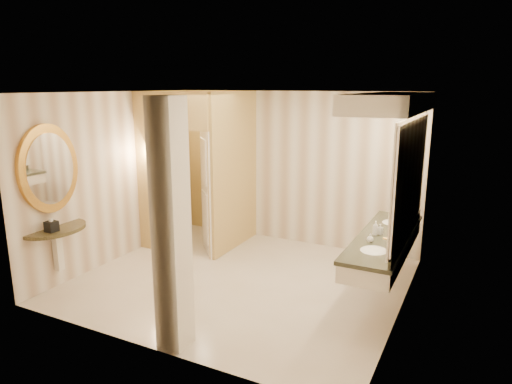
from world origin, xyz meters
TOP-DOWN VIEW (x-y plane):
  - floor at (0.00, 0.00)m, footprint 4.50×4.50m
  - ceiling at (0.00, 0.00)m, footprint 4.50×4.50m
  - wall_back at (0.00, 2.00)m, footprint 4.50×0.02m
  - wall_front at (0.00, -2.00)m, footprint 4.50×0.02m
  - wall_left at (-2.25, 0.00)m, footprint 0.02×4.00m
  - wall_right at (2.25, 0.00)m, footprint 0.02×4.00m
  - toilet_closet at (-1.14, 0.96)m, footprint 1.50×1.55m
  - wall_sconce at (-1.93, 0.43)m, footprint 0.14×0.14m
  - vanity at (1.98, 0.40)m, footprint 0.75×2.54m
  - console_shelf at (-2.21, -1.32)m, footprint 0.93×0.93m
  - pillar at (0.17, -1.80)m, footprint 0.31×0.31m
  - tissue_box at (-2.08, -1.46)m, footprint 0.14×0.14m
  - toilet at (-1.10, 1.40)m, footprint 0.58×0.85m
  - soap_bottle_a at (1.89, 0.41)m, footprint 0.08×0.08m
  - soap_bottle_b at (1.84, 0.05)m, footprint 0.09×0.09m
  - soap_bottle_c at (1.84, 0.34)m, footprint 0.09×0.09m

SIDE VIEW (x-z plane):
  - floor at x=0.00m, z-range 0.00..0.00m
  - toilet at x=-1.10m, z-range 0.00..0.80m
  - soap_bottle_b at x=1.84m, z-range 0.88..0.98m
  - soap_bottle_a at x=1.89m, z-range 0.88..1.01m
  - tissue_box at x=-2.08m, z-range 0.88..1.02m
  - soap_bottle_c at x=1.84m, z-range 0.88..1.07m
  - console_shelf at x=-2.21m, z-range 0.38..2.30m
  - wall_back at x=0.00m, z-range 0.00..2.70m
  - wall_front at x=0.00m, z-range 0.00..2.70m
  - wall_left at x=-2.25m, z-range 0.00..2.70m
  - wall_right at x=2.25m, z-range 0.00..2.70m
  - pillar at x=0.17m, z-range 0.00..2.70m
  - toilet_closet at x=-1.14m, z-range 0.04..2.74m
  - vanity at x=1.98m, z-range 0.58..2.67m
  - wall_sconce at x=-1.93m, z-range 1.52..1.94m
  - ceiling at x=0.00m, z-range 2.70..2.70m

